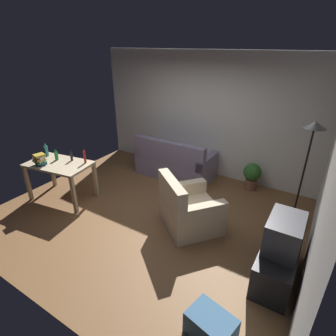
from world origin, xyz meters
name	(u,v)px	position (x,y,z in m)	size (l,w,h in m)	color
ground_plane	(149,215)	(0.00, 0.00, -0.01)	(5.20, 4.40, 0.02)	brown
wall_rear	(204,115)	(0.00, 2.20, 1.35)	(5.20, 0.10, 2.70)	silver
wall_right	(332,186)	(2.60, 0.00, 1.35)	(0.10, 4.40, 2.70)	silver
couch	(174,163)	(-0.40, 1.59, 0.31)	(1.74, 0.84, 0.92)	gray
tv_stand	(278,262)	(2.25, -0.27, 0.24)	(0.44, 1.10, 0.48)	black
tv	(285,234)	(2.25, -0.27, 0.70)	(0.41, 0.60, 0.44)	#2D2D33
torchiere_lamp	(310,147)	(2.25, 1.02, 1.41)	(0.32, 0.32, 1.81)	black
desk	(59,168)	(-1.77, -0.42, 0.65)	(1.29, 0.87, 0.76)	#C6B28E
potted_plant	(252,175)	(1.29, 1.90, 0.33)	(0.36, 0.36, 0.57)	brown
armchair	(188,210)	(0.75, 0.07, 0.32)	(1.23, 1.22, 0.92)	beige
storage_box	(211,327)	(1.84, -1.47, 0.15)	(0.48, 0.34, 0.30)	#386084
bottle_tall	(46,151)	(-2.25, -0.30, 0.87)	(0.07, 0.07, 0.25)	teal
bottle_green	(56,156)	(-1.92, -0.33, 0.85)	(0.06, 0.06, 0.20)	#1E722D
bottle_dark	(71,156)	(-1.65, -0.20, 0.85)	(0.05, 0.05, 0.21)	black
bottle_red	(85,157)	(-1.34, -0.14, 0.88)	(0.05, 0.05, 0.27)	#AD2323
book_stack	(40,159)	(-1.98, -0.64, 0.87)	(0.25, 0.21, 0.21)	navy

